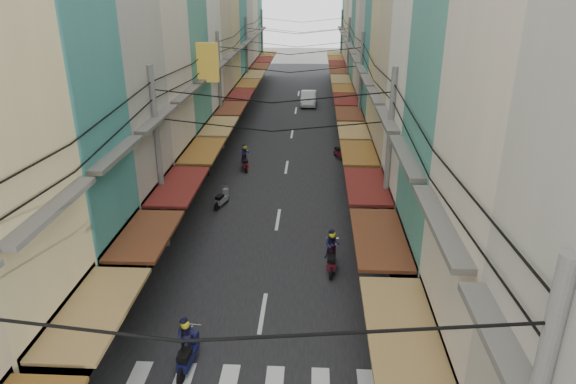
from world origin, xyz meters
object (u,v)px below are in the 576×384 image
(bicycle, at_px, (406,289))
(market_umbrella, at_px, (432,260))
(white_car, at_px, (308,105))
(traffic_sign, at_px, (430,307))

(bicycle, relative_size, market_umbrella, 0.78)
(market_umbrella, bearing_deg, white_car, 98.42)
(traffic_sign, bearing_deg, white_car, 96.48)
(bicycle, bearing_deg, traffic_sign, 153.81)
(white_car, distance_m, market_umbrella, 34.01)
(traffic_sign, bearing_deg, bicycle, 87.90)
(bicycle, bearing_deg, market_umbrella, -173.23)
(market_umbrella, distance_m, traffic_sign, 3.40)
(white_car, relative_size, bicycle, 2.82)
(bicycle, distance_m, market_umbrella, 2.29)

